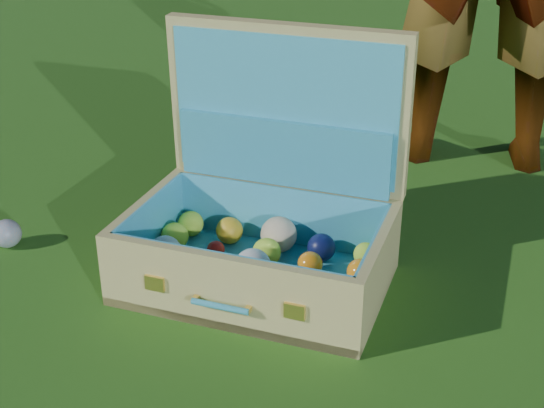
{
  "coord_description": "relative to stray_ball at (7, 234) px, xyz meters",
  "views": [
    {
      "loc": [
        0.79,
        -1.4,
        0.97
      ],
      "look_at": [
        0.06,
        0.05,
        0.18
      ],
      "focal_mm": 50.0,
      "sensor_mm": 36.0,
      "label": 1
    }
  ],
  "objects": [
    {
      "name": "suitcase",
      "position": [
        0.66,
        0.2,
        0.13
      ],
      "size": [
        0.65,
        0.51,
        0.58
      ],
      "rotation": [
        0.0,
        0.0,
        0.12
      ],
      "color": "tan",
      "rests_on": "ground"
    },
    {
      "name": "ground",
      "position": [
        0.61,
        0.16,
        -0.04
      ],
      "size": [
        60.0,
        60.0,
        0.0
      ],
      "primitive_type": "plane",
      "color": "#215114",
      "rests_on": "ground"
    },
    {
      "name": "stray_ball",
      "position": [
        0.0,
        0.0,
        0.0
      ],
      "size": [
        0.08,
        0.08,
        0.08
      ],
      "primitive_type": "sphere",
      "color": "teal",
      "rests_on": "ground"
    }
  ]
}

